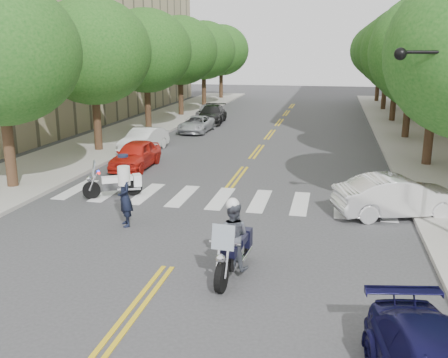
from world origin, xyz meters
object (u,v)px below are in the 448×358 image
(motorcycle_police, at_px, (233,241))
(convertible, at_px, (398,196))
(officer_standing, at_px, (125,197))
(motorcycle_parked, at_px, (118,184))

(motorcycle_police, bearing_deg, convertible, -124.50)
(motorcycle_police, xyz_separation_m, convertible, (4.71, 5.79, -0.20))
(motorcycle_police, xyz_separation_m, officer_standing, (-4.19, 2.88, 0.04))
(officer_standing, bearing_deg, convertible, 72.82)
(motorcycle_parked, xyz_separation_m, officer_standing, (1.65, -3.10, 0.45))
(officer_standing, relative_size, convertible, 0.44)
(motorcycle_police, relative_size, motorcycle_parked, 1.21)
(convertible, bearing_deg, motorcycle_parked, 69.97)
(officer_standing, height_order, convertible, officer_standing)
(motorcycle_police, height_order, motorcycle_parked, motorcycle_police)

